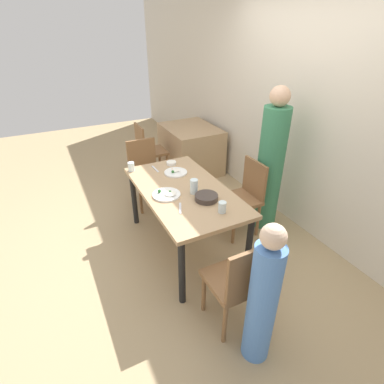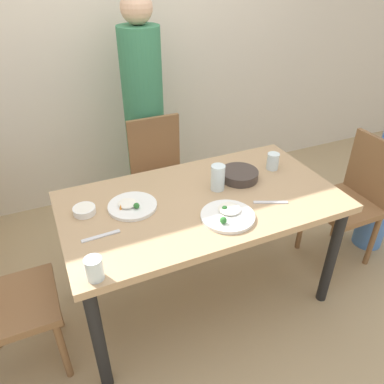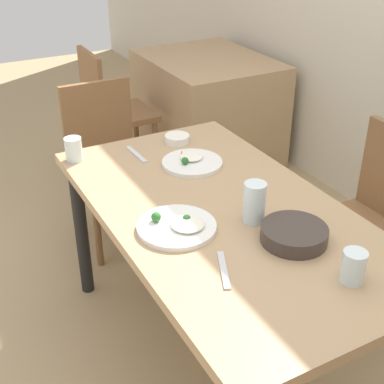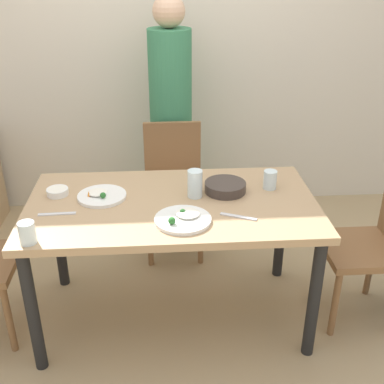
{
  "view_description": "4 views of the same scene",
  "coord_description": "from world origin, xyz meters",
  "px_view_note": "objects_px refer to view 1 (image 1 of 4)",
  "views": [
    {
      "loc": [
        2.37,
        -1.09,
        2.18
      ],
      "look_at": [
        0.1,
        0.04,
        0.73
      ],
      "focal_mm": 28.0,
      "sensor_mm": 36.0,
      "label": 1
    },
    {
      "loc": [
        -0.72,
        -1.49,
        1.83
      ],
      "look_at": [
        -0.03,
        0.06,
        0.75
      ],
      "focal_mm": 35.0,
      "sensor_mm": 36.0,
      "label": 2
    },
    {
      "loc": [
        1.39,
        -0.87,
        1.72
      ],
      "look_at": [
        -0.05,
        -0.09,
        0.79
      ],
      "focal_mm": 50.0,
      "sensor_mm": 36.0,
      "label": 3
    },
    {
      "loc": [
        -0.05,
        -2.17,
        1.85
      ],
      "look_at": [
        0.1,
        -0.09,
        0.83
      ],
      "focal_mm": 45.0,
      "sensor_mm": 36.0,
      "label": 4
    }
  ],
  "objects_px": {
    "chair_adult_spot": "(244,195)",
    "plate_rice_adult": "(176,172)",
    "glass_water_tall": "(131,167)",
    "person_adult": "(270,166)",
    "chair_child_spot": "(238,281)",
    "person_child": "(263,300)",
    "bowl_curry": "(206,197)"
  },
  "relations": [
    {
      "from": "chair_adult_spot",
      "to": "person_adult",
      "type": "xyz_separation_m",
      "value": [
        0.0,
        0.32,
        0.3
      ]
    },
    {
      "from": "person_adult",
      "to": "glass_water_tall",
      "type": "bearing_deg",
      "value": -115.4
    },
    {
      "from": "chair_adult_spot",
      "to": "plate_rice_adult",
      "type": "relative_size",
      "value": 3.46
    },
    {
      "from": "person_child",
      "to": "glass_water_tall",
      "type": "height_order",
      "value": "person_child"
    },
    {
      "from": "person_adult",
      "to": "bowl_curry",
      "type": "height_order",
      "value": "person_adult"
    },
    {
      "from": "person_child",
      "to": "glass_water_tall",
      "type": "bearing_deg",
      "value": -171.72
    },
    {
      "from": "chair_adult_spot",
      "to": "person_child",
      "type": "height_order",
      "value": "person_child"
    },
    {
      "from": "chair_child_spot",
      "to": "glass_water_tall",
      "type": "relative_size",
      "value": 8.62
    },
    {
      "from": "chair_adult_spot",
      "to": "plate_rice_adult",
      "type": "distance_m",
      "value": 0.82
    },
    {
      "from": "person_adult",
      "to": "person_child",
      "type": "relative_size",
      "value": 1.4
    },
    {
      "from": "person_child",
      "to": "person_adult",
      "type": "bearing_deg",
      "value": 139.84
    },
    {
      "from": "person_adult",
      "to": "chair_adult_spot",
      "type": "bearing_deg",
      "value": -90.0
    },
    {
      "from": "bowl_curry",
      "to": "glass_water_tall",
      "type": "height_order",
      "value": "glass_water_tall"
    },
    {
      "from": "glass_water_tall",
      "to": "person_adult",
      "type": "bearing_deg",
      "value": 64.6
    },
    {
      "from": "person_adult",
      "to": "glass_water_tall",
      "type": "xyz_separation_m",
      "value": [
        -0.66,
        -1.4,
        0.0
      ]
    },
    {
      "from": "person_adult",
      "to": "person_child",
      "type": "xyz_separation_m",
      "value": [
        1.32,
        -1.11,
        -0.21
      ]
    },
    {
      "from": "chair_child_spot",
      "to": "person_child",
      "type": "xyz_separation_m",
      "value": [
        0.27,
        -0.0,
        0.08
      ]
    },
    {
      "from": "person_adult",
      "to": "plate_rice_adult",
      "type": "height_order",
      "value": "person_adult"
    },
    {
      "from": "person_child",
      "to": "glass_water_tall",
      "type": "xyz_separation_m",
      "value": [
        -1.98,
        -0.29,
        0.22
      ]
    },
    {
      "from": "chair_adult_spot",
      "to": "chair_child_spot",
      "type": "xyz_separation_m",
      "value": [
        1.04,
        -0.79,
        0.0
      ]
    },
    {
      "from": "plate_rice_adult",
      "to": "glass_water_tall",
      "type": "relative_size",
      "value": 2.49
    },
    {
      "from": "glass_water_tall",
      "to": "bowl_curry",
      "type": "bearing_deg",
      "value": 25.68
    },
    {
      "from": "chair_child_spot",
      "to": "person_child",
      "type": "distance_m",
      "value": 0.29
    },
    {
      "from": "bowl_curry",
      "to": "chair_child_spot",
      "type": "bearing_deg",
      "value": -11.06
    },
    {
      "from": "chair_adult_spot",
      "to": "person_child",
      "type": "relative_size",
      "value": 0.74
    },
    {
      "from": "chair_child_spot",
      "to": "person_adult",
      "type": "xyz_separation_m",
      "value": [
        -1.04,
        1.11,
        0.3
      ]
    },
    {
      "from": "plate_rice_adult",
      "to": "bowl_curry",
      "type": "bearing_deg",
      "value": 2.38
    },
    {
      "from": "chair_child_spot",
      "to": "glass_water_tall",
      "type": "bearing_deg",
      "value": -80.41
    },
    {
      "from": "chair_adult_spot",
      "to": "glass_water_tall",
      "type": "bearing_deg",
      "value": -121.58
    },
    {
      "from": "bowl_curry",
      "to": "person_child",
      "type": "bearing_deg",
      "value": -8.24
    },
    {
      "from": "glass_water_tall",
      "to": "chair_child_spot",
      "type": "bearing_deg",
      "value": 9.59
    },
    {
      "from": "chair_adult_spot",
      "to": "plate_rice_adult",
      "type": "xyz_separation_m",
      "value": [
        -0.39,
        -0.67,
        0.26
      ]
    }
  ]
}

